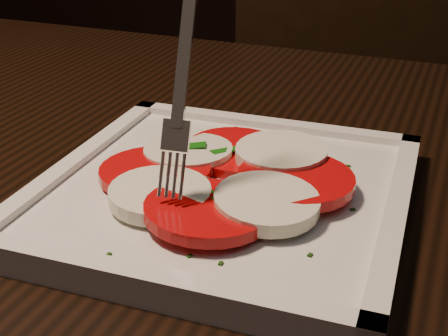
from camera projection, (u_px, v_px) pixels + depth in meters
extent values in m
cube|color=black|center=(166.00, 189.00, 0.53)|extent=(1.29, 0.93, 0.04)
cube|color=black|center=(341.00, 192.00, 1.11)|extent=(0.48, 0.48, 0.04)
cube|color=black|center=(347.00, 28.00, 1.17)|extent=(0.42, 0.10, 0.46)
cylinder|color=black|center=(247.00, 246.00, 1.40)|extent=(0.04, 0.04, 0.41)
cylinder|color=black|center=(411.00, 257.00, 1.36)|extent=(0.04, 0.04, 0.41)
cube|color=silver|center=(224.00, 195.00, 0.46)|extent=(0.28, 0.28, 0.01)
cylinder|color=#C0040B|center=(238.00, 152.00, 0.50)|extent=(0.08, 0.08, 0.01)
cylinder|color=silver|center=(188.00, 154.00, 0.50)|extent=(0.07, 0.07, 0.01)
cylinder|color=#C0040B|center=(156.00, 172.00, 0.47)|extent=(0.08, 0.08, 0.01)
cylinder|color=silver|center=(160.00, 194.00, 0.43)|extent=(0.07, 0.07, 0.01)
cylinder|color=#C0040B|center=(207.00, 211.00, 0.41)|extent=(0.08, 0.08, 0.01)
cylinder|color=silver|center=(267.00, 203.00, 0.41)|extent=(0.07, 0.07, 0.02)
cylinder|color=#C0040B|center=(296.00, 180.00, 0.44)|extent=(0.08, 0.08, 0.01)
cylinder|color=silver|center=(281.00, 154.00, 0.48)|extent=(0.07, 0.07, 0.01)
cube|color=#135C0F|center=(177.00, 181.00, 0.44)|extent=(0.03, 0.03, 0.00)
cube|color=#135C0F|center=(156.00, 185.00, 0.44)|extent=(0.03, 0.02, 0.00)
cube|color=#135C0F|center=(144.00, 183.00, 0.44)|extent=(0.03, 0.03, 0.00)
cube|color=#135C0F|center=(290.00, 150.00, 0.49)|extent=(0.04, 0.03, 0.01)
cube|color=#135C0F|center=(253.00, 150.00, 0.49)|extent=(0.01, 0.03, 0.01)
cube|color=#135C0F|center=(215.00, 198.00, 0.42)|extent=(0.04, 0.03, 0.00)
cube|color=#135C0F|center=(231.00, 209.00, 0.41)|extent=(0.03, 0.03, 0.00)
cube|color=#135C0F|center=(180.00, 147.00, 0.50)|extent=(0.04, 0.02, 0.01)
cube|color=#135C0F|center=(191.00, 193.00, 0.43)|extent=(0.03, 0.03, 0.00)
cube|color=#135C0F|center=(234.00, 149.00, 0.49)|extent=(0.03, 0.03, 0.00)
cube|color=#123409|center=(241.00, 131.00, 0.55)|extent=(0.00, 0.00, 0.00)
cube|color=#123409|center=(190.00, 133.00, 0.55)|extent=(0.00, 0.00, 0.00)
cube|color=#123409|center=(251.00, 138.00, 0.54)|extent=(0.00, 0.00, 0.00)
cube|color=#123409|center=(344.00, 165.00, 0.49)|extent=(0.00, 0.00, 0.00)
cube|color=#123409|center=(126.00, 166.00, 0.49)|extent=(0.00, 0.00, 0.00)
cube|color=#123409|center=(131.00, 159.00, 0.50)|extent=(0.00, 0.00, 0.00)
cube|color=#123409|center=(221.00, 263.00, 0.37)|extent=(0.00, 0.00, 0.00)
cube|color=#123409|center=(105.00, 165.00, 0.49)|extent=(0.00, 0.00, 0.00)
cube|color=#123409|center=(297.00, 147.00, 0.52)|extent=(0.00, 0.00, 0.00)
cube|color=#123409|center=(351.00, 184.00, 0.46)|extent=(0.00, 0.00, 0.00)
cube|color=#123409|center=(353.00, 210.00, 0.43)|extent=(0.00, 0.00, 0.00)
cube|color=#123409|center=(190.00, 256.00, 0.38)|extent=(0.00, 0.00, 0.00)
cube|color=#123409|center=(236.00, 128.00, 0.56)|extent=(0.00, 0.00, 0.00)
cube|color=#123409|center=(328.00, 167.00, 0.49)|extent=(0.00, 0.00, 0.00)
cube|color=#123409|center=(109.00, 255.00, 0.38)|extent=(0.00, 0.00, 0.00)
cube|color=#123409|center=(119.00, 207.00, 0.43)|extent=(0.00, 0.00, 0.00)
cube|color=#123409|center=(103.00, 166.00, 0.49)|extent=(0.00, 0.00, 0.00)
cube|color=#123409|center=(226.00, 136.00, 0.54)|extent=(0.00, 0.00, 0.00)
cube|color=#123409|center=(348.00, 166.00, 0.49)|extent=(0.00, 0.00, 0.00)
cube|color=#123409|center=(190.00, 243.00, 0.39)|extent=(0.00, 0.00, 0.00)
cube|color=#123409|center=(105.00, 168.00, 0.48)|extent=(0.00, 0.00, 0.00)
cube|color=#123409|center=(342.00, 180.00, 0.47)|extent=(0.00, 0.00, 0.00)
cube|color=#123409|center=(310.00, 255.00, 0.38)|extent=(0.00, 0.00, 0.00)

